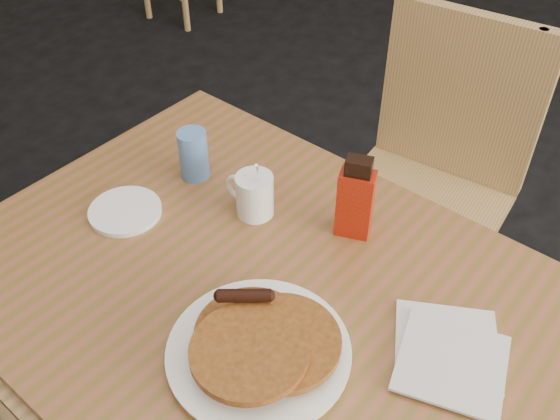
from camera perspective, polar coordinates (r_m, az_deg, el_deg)
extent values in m
cube|color=brown|center=(1.17, -0.17, -8.64)|extent=(1.34, 0.96, 0.04)
cube|color=tan|center=(1.18, -0.17, -9.10)|extent=(1.38, 1.01, 0.02)
cube|color=tan|center=(1.78, 12.31, 0.05)|extent=(0.45, 0.45, 0.04)
cube|color=tan|center=(1.79, 16.22, 9.86)|extent=(0.44, 0.05, 0.48)
cylinder|color=tan|center=(1.89, 4.07, -6.48)|extent=(0.04, 0.04, 0.45)
cylinder|color=tan|center=(2.05, 17.90, -4.20)|extent=(0.04, 0.04, 0.45)
cylinder|color=white|center=(1.07, -1.96, -12.90)|extent=(0.30, 0.30, 0.02)
cylinder|color=white|center=(1.07, -1.97, -12.69)|extent=(0.31, 0.31, 0.01)
cylinder|color=#995020|center=(1.08, -2.65, -11.16)|extent=(0.19, 0.19, 0.01)
cylinder|color=#995020|center=(1.05, 0.16, -11.93)|extent=(0.20, 0.20, 0.01)
cylinder|color=#995020|center=(1.02, -2.85, -12.75)|extent=(0.19, 0.19, 0.01)
cylinder|color=black|center=(1.06, -3.29, -7.82)|extent=(0.09, 0.07, 0.02)
cylinder|color=white|center=(1.29, -2.33, 1.36)|extent=(0.08, 0.08, 0.09)
torus|color=white|center=(1.31, -3.80, 2.02)|extent=(0.06, 0.01, 0.06)
cylinder|color=black|center=(1.26, -2.38, 2.73)|extent=(0.07, 0.07, 0.01)
cylinder|color=white|center=(1.26, -1.95, 2.31)|extent=(0.03, 0.05, 0.14)
cube|color=maroon|center=(1.24, 6.87, 0.59)|extent=(0.08, 0.06, 0.15)
cube|color=black|center=(1.18, 7.23, 3.96)|extent=(0.06, 0.05, 0.03)
cube|color=silver|center=(1.12, 14.99, -11.87)|extent=(0.23, 0.23, 0.01)
cube|color=silver|center=(1.10, 15.44, -13.32)|extent=(0.21, 0.21, 0.01)
cylinder|color=#517BBE|center=(1.39, -7.91, 5.06)|extent=(0.08, 0.08, 0.11)
cylinder|color=white|center=(1.35, -13.97, -0.09)|extent=(0.17, 0.17, 0.01)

